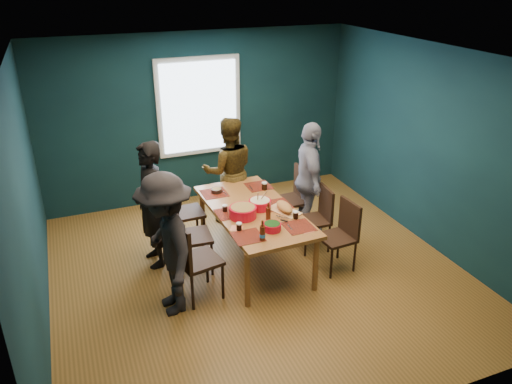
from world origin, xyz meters
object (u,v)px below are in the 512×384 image
at_px(chair_right_near, 342,230).
at_px(bowl_salad, 243,212).
at_px(chair_left_far, 180,208).
at_px(person_far_left, 151,205).
at_px(person_back, 229,171).
at_px(person_right, 309,179).
at_px(chair_left_mid, 185,231).
at_px(bowl_dumpling, 260,204).
at_px(dining_table, 254,214).
at_px(bowl_herbs, 272,226).
at_px(cutting_board, 284,208).
at_px(chair_left_near, 191,255).
at_px(chair_right_mid, 319,214).
at_px(person_near_left, 167,245).
at_px(chair_right_far, 295,194).

bearing_deg(chair_right_near, bowl_salad, 156.07).
relative_size(chair_left_far, person_far_left, 0.59).
bearing_deg(person_back, person_right, 151.64).
bearing_deg(chair_left_mid, bowl_dumpling, 0.24).
relative_size(dining_table, chair_left_mid, 2.02).
bearing_deg(person_far_left, bowl_herbs, 45.67).
relative_size(bowl_dumpling, cutting_board, 0.52).
distance_m(chair_left_mid, person_far_left, 0.55).
height_order(chair_left_near, bowl_dumpling, bowl_dumpling).
height_order(dining_table, person_far_left, person_far_left).
bearing_deg(chair_right_mid, chair_left_near, -161.36).
xyz_separation_m(person_far_left, bowl_herbs, (1.22, -1.02, -0.03)).
distance_m(chair_left_far, person_near_left, 1.47).
bearing_deg(bowl_dumpling, bowl_herbs, -98.15).
distance_m(bowl_dumpling, bowl_herbs, 0.60).
relative_size(chair_right_near, person_right, 0.55).
height_order(bowl_dumpling, bowl_herbs, bowl_dumpling).
height_order(person_far_left, bowl_dumpling, person_far_left).
relative_size(chair_left_mid, bowl_herbs, 4.66).
bearing_deg(chair_left_far, chair_right_mid, -24.46).
height_order(chair_left_near, cutting_board, chair_left_near).
relative_size(person_near_left, cutting_board, 3.01).
xyz_separation_m(bowl_salad, bowl_herbs, (0.20, -0.44, -0.03)).
relative_size(person_right, person_near_left, 1.00).
distance_m(person_far_left, bowl_herbs, 1.59).
relative_size(chair_left_mid, person_right, 0.60).
bearing_deg(chair_left_near, cutting_board, 2.48).
xyz_separation_m(chair_left_mid, person_far_left, (-0.33, 0.36, 0.25)).
relative_size(chair_right_mid, cutting_board, 1.60).
xyz_separation_m(person_far_left, bowl_salad, (1.02, -0.58, -0.01)).
height_order(chair_left_near, person_far_left, person_far_left).
height_order(chair_left_far, person_right, person_right).
height_order(chair_left_mid, chair_left_near, chair_left_near).
relative_size(chair_right_far, person_near_left, 0.57).
bearing_deg(chair_left_mid, chair_left_near, -93.06).
height_order(person_right, bowl_salad, person_right).
bearing_deg(bowl_salad, bowl_herbs, -65.32).
height_order(chair_right_near, person_far_left, person_far_left).
xyz_separation_m(chair_left_mid, person_near_left, (-0.36, -0.68, 0.25)).
bearing_deg(bowl_salad, bowl_dumpling, 27.39).
bearing_deg(chair_right_mid, dining_table, -177.82).
bearing_deg(person_near_left, bowl_salad, 111.47).
bearing_deg(person_near_left, chair_right_near, 88.90).
relative_size(chair_left_far, bowl_herbs, 4.58).
relative_size(dining_table, person_right, 1.21).
height_order(dining_table, chair_right_near, chair_right_near).
distance_m(dining_table, chair_right_mid, 0.95).
height_order(chair_right_mid, person_right, person_right).
distance_m(dining_table, bowl_herbs, 0.61).
height_order(chair_right_mid, cutting_board, chair_right_mid).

